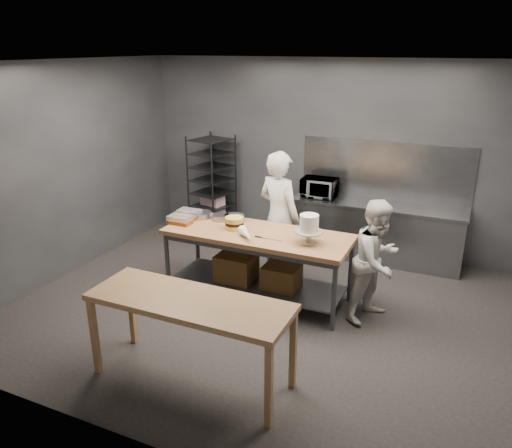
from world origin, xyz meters
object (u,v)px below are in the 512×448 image
Objects in this scene: layer_cake at (234,223)px; near_counter at (190,307)px; chef_behind at (279,217)px; frosted_cake_stand at (309,226)px; speed_rack at (212,187)px; work_table at (257,257)px; microwave at (319,188)px; chef_right at (377,261)px.

near_counter is at bearing -76.43° from layer_cake.
chef_behind is (-0.08, 2.50, 0.11)m from near_counter.
chef_behind is at bearing 60.91° from layer_cake.
near_counter is 1.89m from frosted_cake_stand.
layer_cake is at bearing 103.57° from near_counter.
speed_rack is 2.08m from chef_behind.
microwave is at bearing 83.31° from work_table.
speed_rack is 0.94× the size of chef_behind.
chef_right reaches higher than frosted_cake_stand.
work_table is at bearing 118.85° from chef_right.
speed_rack is 4.84× the size of frosted_cake_stand.
layer_cake is (-1.04, 0.08, -0.14)m from frosted_cake_stand.
chef_behind is 1.23× the size of chef_right.
near_counter is 2.50m from chef_behind.
microwave is at bearing 2.43° from speed_rack.
chef_behind is 1.28m from microwave.
chef_right reaches higher than microwave.
work_table is 2.49m from speed_rack.
frosted_cake_stand is (0.67, -0.73, 0.21)m from chef_behind.
microwave reaches higher than near_counter.
chef_right is (1.39, 1.97, -0.06)m from near_counter.
work_table is 1.59× the size of chef_right.
speed_rack is at bearing 116.00° from near_counter.
chef_behind is 0.75m from layer_cake.
speed_rack is 3.23× the size of microwave.
frosted_cake_stand is (-0.80, -0.20, 0.39)m from chef_right.
frosted_cake_stand is (0.59, 1.77, 0.33)m from near_counter.
chef_behind reaches higher than speed_rack.
chef_right reaches higher than layer_cake.
work_table is 1.53m from chef_right.
chef_behind is at bearing 85.81° from work_table.
speed_rack is (-1.79, 3.68, 0.04)m from near_counter.
layer_cake is at bearing 175.63° from frosted_cake_stand.
layer_cake is (1.35, -1.83, 0.14)m from speed_rack.
chef_right is at bearing 14.02° from frosted_cake_stand.
near_counter is 4.09m from speed_rack.
speed_rack is at bearing 126.37° from layer_cake.
layer_cake is (-1.83, -0.12, 0.25)m from chef_right.
microwave is at bearing 104.03° from frosted_cake_stand.
work_table is 6.64× the size of frosted_cake_stand.
work_table is 1.98m from microwave.
chef_right is at bearing 3.73° from layer_cake.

